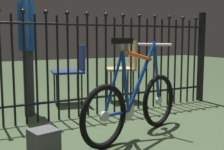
{
  "coord_description": "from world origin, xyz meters",
  "views": [
    {
      "loc": [
        -1.49,
        -2.55,
        0.94
      ],
      "look_at": [
        0.01,
        0.2,
        0.55
      ],
      "focal_mm": 47.09,
      "sensor_mm": 36.0,
      "label": 1
    }
  ],
  "objects": [
    {
      "name": "ground_plane",
      "position": [
        0.0,
        0.0,
        0.0
      ],
      "size": [
        20.0,
        20.0,
        0.0
      ],
      "primitive_type": "plane",
      "color": "#3C4E33"
    },
    {
      "name": "person_visitor",
      "position": [
        -0.68,
        1.08,
        0.94
      ],
      "size": [
        0.26,
        0.46,
        1.59
      ],
      "color": "#2D2D33",
      "rests_on": "ground"
    },
    {
      "name": "iron_fence",
      "position": [
        -0.04,
        0.68,
        0.66
      ],
      "size": [
        3.66,
        0.07,
        1.32
      ],
      "color": "black",
      "rests_on": "ground"
    },
    {
      "name": "chair_tan",
      "position": [
        0.79,
        1.22,
        0.56
      ],
      "size": [
        0.52,
        0.52,
        0.9
      ],
      "color": "black",
      "rests_on": "ground"
    },
    {
      "name": "bicycle",
      "position": [
        0.02,
        -0.23,
        0.33
      ],
      "size": [
        1.35,
        0.57,
        0.95
      ],
      "color": "black",
      "rests_on": "ground"
    },
    {
      "name": "display_crate",
      "position": [
        -0.88,
        -0.28,
        0.11
      ],
      "size": [
        0.24,
        0.24,
        0.21
      ],
      "primitive_type": "cube",
      "rotation": [
        0.0,
        0.0,
        0.2
      ],
      "color": "#4C4C51",
      "rests_on": "ground"
    },
    {
      "name": "chair_navy",
      "position": [
        0.03,
        1.43,
        0.52
      ],
      "size": [
        0.52,
        0.52,
        0.85
      ],
      "color": "black",
      "rests_on": "ground"
    }
  ]
}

